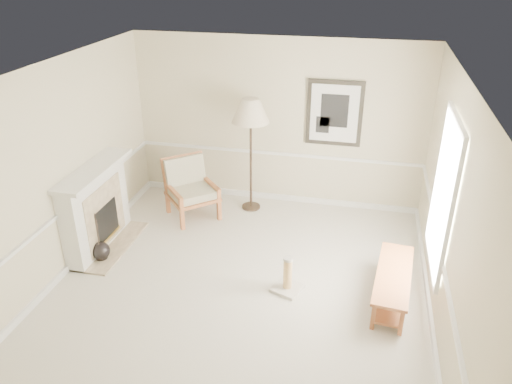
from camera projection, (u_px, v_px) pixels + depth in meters
ground at (239, 289)px, 6.76m from camera, size 5.50×5.50×0.00m
room at (249, 160)px, 5.97m from camera, size 5.04×5.54×2.92m
fireplace at (97, 209)px, 7.46m from camera, size 0.64×1.64×1.31m
floor_vase at (101, 251)px, 7.32m from camera, size 0.27×0.27×0.80m
armchair at (189, 185)px, 8.43m from camera, size 1.09×1.10×1.00m
floor_lamp at (251, 114)px, 8.09m from camera, size 0.77×0.77×1.98m
bench at (393, 282)px, 6.45m from camera, size 0.57×1.47×0.41m
scratching_post at (287, 280)px, 6.67m from camera, size 0.47×0.47×0.52m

